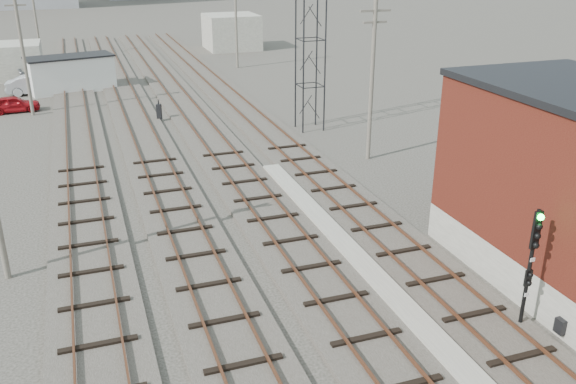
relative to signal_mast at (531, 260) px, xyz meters
name	(u,v)px	position (x,y,z in m)	size (l,w,h in m)	color
ground	(171,68)	(-3.70, 49.06, -2.52)	(320.00, 320.00, 0.00)	#282621
track_right	(251,116)	(-1.20, 28.06, -2.41)	(3.20, 90.00, 0.39)	#332D28
track_mid_right	(197,121)	(-5.20, 28.06, -2.41)	(3.20, 90.00, 0.39)	#332D28
track_mid_left	(139,126)	(-9.20, 28.06, -2.41)	(3.20, 90.00, 0.39)	#332D28
track_left	(78,132)	(-13.20, 28.06, -2.41)	(3.20, 90.00, 0.39)	#332D28
platform_curb	(390,294)	(-3.20, 3.06, -2.39)	(0.90, 28.00, 0.26)	gray
lattice_tower	(311,15)	(1.80, 24.06, 4.98)	(1.60, 1.60, 15.00)	black
utility_pole_left_b	(23,49)	(-16.20, 34.06, 2.28)	(1.80, 0.24, 9.00)	#595147
utility_pole_left_c	(35,14)	(-16.20, 59.06, 2.28)	(1.80, 0.24, 9.00)	#595147
utility_pole_right_a	(372,78)	(2.80, 17.06, 2.28)	(1.80, 0.24, 9.00)	#595147
utility_pole_right_b	(236,19)	(2.80, 47.06, 2.28)	(1.80, 0.24, 9.00)	#595147
shed_right	(232,32)	(5.30, 59.06, -0.52)	(6.00, 6.00, 4.00)	gray
signal_mast	(531,260)	(0.00, 0.00, 0.00)	(0.40, 0.42, 4.24)	gray
switch_stand	(159,112)	(-7.59, 29.43, -1.84)	(0.43, 0.43, 1.43)	black
site_trailer	(71,73)	(-13.23, 41.60, -1.02)	(7.57, 4.55, 2.97)	silver
car_red	(14,104)	(-17.53, 35.46, -1.89)	(1.48, 3.67, 1.25)	maroon
car_silver	(37,85)	(-16.07, 41.30, -1.73)	(1.68, 4.81, 1.59)	#97999E
car_grey	(47,75)	(-15.36, 45.93, -1.84)	(1.91, 4.70, 1.36)	slate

